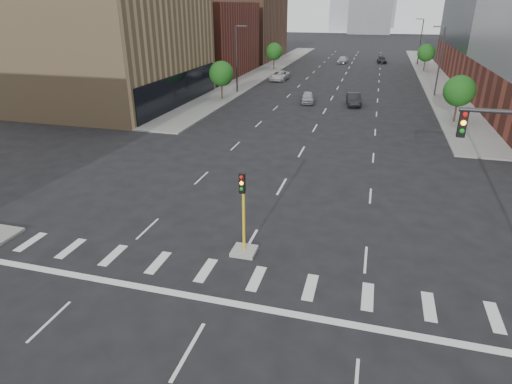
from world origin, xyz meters
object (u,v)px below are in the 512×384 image
at_px(car_deep_right, 382,60).
at_px(median_traffic_signal, 244,236).
at_px(car_far_left, 279,76).
at_px(car_near_left, 307,97).
at_px(car_distant, 343,60).
at_px(car_mid_right, 354,99).

bearing_deg(car_deep_right, median_traffic_signal, -98.68).
bearing_deg(car_far_left, car_near_left, -63.70).
bearing_deg(car_distant, car_near_left, -85.75).
relative_size(median_traffic_signal, car_near_left, 1.08).
height_order(car_far_left, car_distant, same).
bearing_deg(car_far_left, median_traffic_signal, -76.91).
distance_m(median_traffic_signal, car_deep_right, 82.58).
height_order(car_mid_right, car_deep_right, car_mid_right).
height_order(car_mid_right, car_far_left, car_far_left).
relative_size(median_traffic_signal, car_mid_right, 0.98).
bearing_deg(median_traffic_signal, car_mid_right, 85.28).
relative_size(car_near_left, car_deep_right, 0.89).
bearing_deg(car_far_left, car_mid_right, -49.14).
distance_m(car_far_left, car_distant, 27.31).
height_order(car_deep_right, car_distant, car_distant).
xyz_separation_m(car_near_left, car_mid_right, (5.81, 0.07, 0.05)).
bearing_deg(car_distant, car_far_left, -102.15).
relative_size(median_traffic_signal, car_distant, 0.99).
distance_m(car_mid_right, car_distant, 42.97).
height_order(car_near_left, car_far_left, car_far_left).
bearing_deg(car_distant, car_mid_right, -77.98).
relative_size(median_traffic_signal, car_far_left, 0.81).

